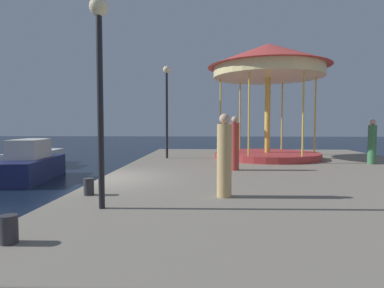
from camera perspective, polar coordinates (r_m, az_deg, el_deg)
name	(u,v)px	position (r m, az deg, el deg)	size (l,w,h in m)	color
ground_plane	(101,203)	(10.76, -15.80, -9.97)	(120.00, 120.00, 0.00)	black
quay_dock	(305,192)	(10.55, 19.41, -8.08)	(12.73, 24.48, 0.80)	gray
motorboat_navy	(29,165)	(16.15, -26.88, -3.32)	(2.37, 4.63, 1.82)	#19214C
motorboat_white	(34,156)	(21.49, -26.17, -1.89)	(2.17, 5.03, 1.65)	white
carousel	(268,72)	(16.63, 13.30, 12.22)	(5.94, 5.94, 5.64)	#B23333
lamp_post_mid_promenade	(100,65)	(6.70, -16.03, 13.32)	(0.36, 0.36, 4.12)	black
lamp_post_far_end	(167,96)	(16.23, -4.49, 8.47)	(0.36, 0.36, 4.58)	black
bollard_north	(89,187)	(8.09, -17.78, -7.19)	(0.24, 0.24, 0.40)	#2D2D33
bollard_center	(9,229)	(5.33, -29.66, -12.98)	(0.24, 0.24, 0.40)	#2D2D33
person_far_corner	(224,158)	(7.45, 5.74, -2.46)	(0.34, 0.34, 1.92)	tan
person_by_the_water	(372,143)	(15.71, 29.24, 0.14)	(0.34, 0.34, 1.90)	#387247
person_near_carousel	(234,145)	(11.93, 7.53, -0.14)	(0.34, 0.34, 1.98)	#B23833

